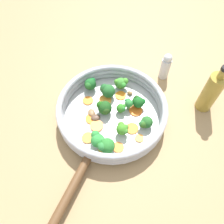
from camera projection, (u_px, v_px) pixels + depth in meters
ground_plane at (112, 117)px, 0.76m from camera, size 4.00×4.00×0.00m
skillet at (112, 116)px, 0.76m from camera, size 0.34×0.34×0.02m
skillet_rim_wall at (112, 110)px, 0.72m from camera, size 0.36×0.36×0.06m
skillet_handle at (71, 190)px, 0.60m from camera, size 0.21×0.03×0.03m
skillet_rivet_left at (79, 150)px, 0.67m from camera, size 0.01×0.01×0.01m
skillet_rivet_right at (102, 160)px, 0.66m from camera, size 0.01×0.01×0.01m
carrot_slice_0 at (136, 110)px, 0.75m from camera, size 0.07×0.07×0.00m
carrot_slice_1 at (103, 148)px, 0.68m from camera, size 0.05×0.05×0.00m
carrot_slice_2 at (92, 119)px, 0.74m from camera, size 0.06×0.06×0.00m
carrot_slice_3 at (105, 100)px, 0.78m from camera, size 0.06×0.06×0.01m
carrot_slice_4 at (88, 101)px, 0.78m from camera, size 0.04×0.04×0.00m
carrot_slice_5 at (139, 138)px, 0.70m from camera, size 0.03×0.03×0.00m
carrot_slice_6 at (121, 96)px, 0.79m from camera, size 0.04×0.04×0.00m
carrot_slice_7 at (97, 126)px, 0.72m from camera, size 0.05×0.05×0.01m
carrot_slice_8 at (132, 128)px, 0.72m from camera, size 0.05×0.05×0.00m
carrot_slice_9 at (118, 147)px, 0.68m from camera, size 0.05×0.05×0.00m
carrot_slice_10 at (88, 138)px, 0.70m from camera, size 0.05×0.05×0.00m
broccoli_floret_0 at (107, 90)px, 0.76m from camera, size 0.05×0.06×0.05m
broccoli_floret_1 at (138, 102)px, 0.74m from camera, size 0.04×0.05×0.05m
broccoli_floret_2 at (106, 146)px, 0.66m from camera, size 0.05×0.05×0.05m
broccoli_floret_3 at (90, 84)px, 0.78m from camera, size 0.05×0.04×0.05m
broccoli_floret_4 at (122, 129)px, 0.69m from camera, size 0.04×0.04×0.05m
broccoli_floret_5 at (97, 140)px, 0.67m from camera, size 0.05×0.05×0.05m
broccoli_floret_6 at (129, 103)px, 0.74m from camera, size 0.03×0.03×0.04m
broccoli_floret_7 at (145, 124)px, 0.70m from camera, size 0.04×0.04×0.04m
broccoli_floret_8 at (105, 107)px, 0.73m from camera, size 0.05×0.05×0.05m
broccoli_floret_9 at (121, 108)px, 0.74m from camera, size 0.03×0.03×0.04m
broccoli_floret_10 at (121, 83)px, 0.79m from camera, size 0.04×0.05×0.05m
mushroom_piece_0 at (130, 93)px, 0.79m from camera, size 0.02×0.02×0.01m
mushroom_piece_1 at (91, 113)px, 0.75m from camera, size 0.04×0.04×0.01m
mushroom_piece_2 at (96, 118)px, 0.73m from camera, size 0.04×0.04×0.01m
salt_shaker at (166, 66)px, 0.82m from camera, size 0.04×0.04×0.11m
oil_bottle at (211, 92)px, 0.72m from camera, size 0.06×0.06×0.20m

